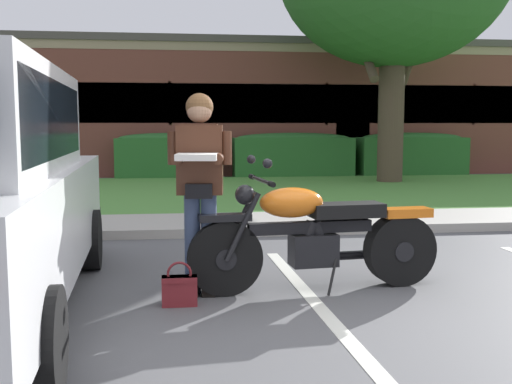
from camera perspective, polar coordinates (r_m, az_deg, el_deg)
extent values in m
plane|color=#565659|center=(4.58, 8.68, -12.03)|extent=(140.00, 140.00, 0.00)
cube|color=#ADA89E|center=(7.93, 1.71, -3.68)|extent=(60.00, 0.20, 0.12)
cube|color=#ADA89E|center=(8.77, 0.86, -2.85)|extent=(60.00, 1.50, 0.08)
cube|color=#518E3D|center=(12.85, -1.71, 0.03)|extent=(60.00, 6.80, 0.06)
cube|color=silver|center=(4.73, 6.55, -11.34)|extent=(0.27, 4.40, 0.01)
cylinder|color=black|center=(5.11, -2.94, -6.31)|extent=(0.65, 0.16, 0.64)
cylinder|color=black|center=(5.11, -2.94, -6.31)|extent=(0.19, 0.14, 0.18)
cylinder|color=black|center=(5.61, 13.46, -5.35)|extent=(0.65, 0.24, 0.64)
cylinder|color=black|center=(5.61, 13.46, -5.35)|extent=(0.20, 0.22, 0.18)
cube|color=black|center=(5.05, -2.96, -2.42)|extent=(0.45, 0.18, 0.06)
cube|color=orange|center=(5.57, 14.01, -1.88)|extent=(0.46, 0.24, 0.08)
cylinder|color=black|center=(5.01, -1.26, -3.32)|extent=(0.31, 0.07, 0.58)
cylinder|color=black|center=(5.16, -1.62, -3.03)|extent=(0.31, 0.07, 0.58)
sphere|color=black|center=(5.05, -1.06, -0.26)|extent=(0.17, 0.17, 0.17)
cylinder|color=black|center=(5.07, 0.49, 1.12)|extent=(0.10, 0.72, 0.03)
cylinder|color=black|center=(4.72, 1.50, 0.74)|extent=(0.05, 0.10, 0.04)
cylinder|color=black|center=(5.42, -0.39, 1.46)|extent=(0.05, 0.10, 0.04)
sphere|color=black|center=(4.76, 1.09, 2.72)|extent=(0.08, 0.08, 0.08)
sphere|color=black|center=(5.35, -0.46, 3.11)|extent=(0.08, 0.08, 0.08)
cube|color=black|center=(5.24, 5.16, -3.33)|extent=(1.10, 0.21, 0.10)
ellipsoid|color=orange|center=(5.16, 3.39, -1.00)|extent=(0.59, 0.37, 0.26)
cube|color=black|center=(5.33, 8.55, -1.69)|extent=(0.66, 0.34, 0.12)
cube|color=black|center=(5.29, 5.45, -5.45)|extent=(0.42, 0.28, 0.28)
cylinder|color=black|center=(5.25, 5.11, -3.76)|extent=(0.19, 0.14, 0.21)
cylinder|color=black|center=(5.27, 5.82, -3.73)|extent=(0.19, 0.14, 0.21)
cylinder|color=black|center=(5.56, 8.62, -5.96)|extent=(0.60, 0.14, 0.08)
cylinder|color=black|center=(5.64, 10.52, -5.83)|extent=(0.60, 0.14, 0.08)
cylinder|color=black|center=(5.23, 7.24, -7.98)|extent=(0.11, 0.13, 0.30)
cube|color=black|center=(5.23, -4.45, -9.06)|extent=(0.14, 0.25, 0.10)
cube|color=black|center=(5.24, -6.00, -9.05)|extent=(0.14, 0.25, 0.10)
cylinder|color=#3D4C70|center=(5.17, -4.47, -4.93)|extent=(0.14, 0.14, 0.86)
cylinder|color=#3D4C70|center=(5.18, -6.03, -4.93)|extent=(0.14, 0.14, 0.86)
cube|color=#4C2819|center=(5.08, -5.33, 3.06)|extent=(0.40, 0.26, 0.58)
cube|color=#4C2819|center=(5.07, -5.36, 6.11)|extent=(0.32, 0.23, 0.06)
sphere|color=#A87A5B|center=(5.07, -5.38, 7.69)|extent=(0.21, 0.21, 0.21)
sphere|color=brown|center=(5.09, -5.37, 8.02)|extent=(0.23, 0.23, 0.23)
cube|color=black|center=(4.97, -5.42, 0.10)|extent=(0.23, 0.12, 0.12)
cylinder|color=#4C2819|center=(4.91, -3.61, 3.20)|extent=(0.13, 0.35, 0.09)
cylinder|color=#4C2819|center=(4.94, -7.33, 3.17)|extent=(0.13, 0.35, 0.09)
cylinder|color=#4C2819|center=(5.04, -2.86, 4.19)|extent=(0.10, 0.10, 0.28)
cylinder|color=#4C2819|center=(5.08, -7.84, 4.16)|extent=(0.10, 0.10, 0.28)
cube|color=white|center=(4.78, -5.62, 3.33)|extent=(0.35, 0.35, 0.05)
cube|color=maroon|center=(4.91, -7.25, -9.27)|extent=(0.28, 0.12, 0.24)
cube|color=maroon|center=(4.88, -7.26, -8.16)|extent=(0.28, 0.13, 0.04)
torus|color=maroon|center=(4.88, -7.27, -7.69)|extent=(0.20, 0.02, 0.20)
cube|color=black|center=(4.56, -18.52, 6.54)|extent=(0.20, 2.72, 0.55)
cube|color=black|center=(7.28, -22.00, -2.33)|extent=(1.90, 0.21, 0.20)
cylinder|color=black|center=(6.26, -15.62, -4.38)|extent=(0.28, 0.61, 0.60)
cylinder|color=black|center=(3.46, -19.93, -13.26)|extent=(0.28, 0.61, 0.60)
cylinder|color=#4C3D2D|center=(15.26, 12.64, 6.64)|extent=(0.63, 0.63, 3.13)
cylinder|color=#4C3D2D|center=(15.51, 14.38, 12.21)|extent=(0.22, 1.07, 1.29)
cylinder|color=#4C3D2D|center=(15.15, 10.42, 12.48)|extent=(0.22, 1.44, 1.34)
cube|color=#286028|center=(16.50, -8.29, 3.16)|extent=(2.80, 0.90, 1.10)
ellipsoid|color=#286028|center=(16.48, -8.32, 5.07)|extent=(2.66, 0.84, 0.28)
cube|color=#286028|center=(16.78, 3.53, 3.27)|extent=(3.31, 0.90, 1.10)
ellipsoid|color=#286028|center=(16.76, 3.54, 5.15)|extent=(3.15, 0.84, 0.28)
cube|color=#286028|center=(17.74, 14.52, 3.25)|extent=(3.06, 0.90, 1.10)
ellipsoid|color=#286028|center=(17.72, 14.57, 5.02)|extent=(2.91, 0.84, 0.28)
cube|color=brown|center=(22.60, -7.90, 7.35)|extent=(26.14, 11.22, 3.74)
cube|color=#998466|center=(17.16, -8.23, 13.55)|extent=(26.14, 0.10, 0.24)
cube|color=#4C4742|center=(22.72, -7.98, 12.32)|extent=(26.40, 11.34, 0.20)
cube|color=#1E282D|center=(17.03, -8.15, 8.33)|extent=(22.22, 0.06, 1.10)
cube|color=brown|center=(17.66, -22.86, 7.83)|extent=(0.08, 0.04, 1.20)
cube|color=brown|center=(17.02, -8.15, 8.33)|extent=(0.08, 0.04, 1.20)
cube|color=brown|center=(17.52, 6.70, 8.30)|extent=(0.08, 0.04, 1.20)
cube|color=brown|center=(19.07, 19.91, 7.80)|extent=(0.08, 0.04, 1.20)
cube|color=#473323|center=(17.73, 9.12, 4.98)|extent=(1.00, 0.08, 2.10)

